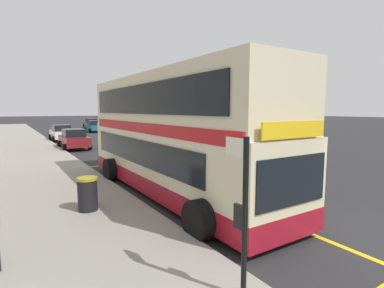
{
  "coord_description": "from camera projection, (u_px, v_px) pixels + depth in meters",
  "views": [
    {
      "loc": [
        -7.64,
        -3.06,
        3.14
      ],
      "look_at": [
        -1.54,
        6.54,
        1.81
      ],
      "focal_mm": 27.46,
      "sensor_mm": 36.0,
      "label": 1
    }
  ],
  "objects": [
    {
      "name": "ground_plane",
      "position": [
        85.0,
        137.0,
        33.82
      ],
      "size": [
        260.0,
        260.0,
        0.0
      ],
      "primitive_type": "plane",
      "color": "#28282B"
    },
    {
      "name": "litter_bin",
      "position": [
        88.0,
        194.0,
        8.75
      ],
      "size": [
        0.6,
        0.6,
        1.01
      ],
      "color": "black",
      "rests_on": "pavement_near"
    },
    {
      "name": "pavement_near",
      "position": [
        14.0,
        140.0,
        30.08
      ],
      "size": [
        6.0,
        76.0,
        0.14
      ],
      "primitive_type": "cube",
      "color": "gray",
      "rests_on": "ground"
    },
    {
      "name": "double_decker_bus",
      "position": [
        170.0,
        139.0,
        10.98
      ],
      "size": [
        3.2,
        11.18,
        4.4
      ],
      "color": "beige",
      "rests_on": "ground"
    },
    {
      "name": "parked_car_white_far",
      "position": [
        61.0,
        133.0,
        29.97
      ],
      "size": [
        2.09,
        4.2,
        1.62
      ],
      "rotation": [
        0.0,
        0.0,
        0.04
      ],
      "color": "silver",
      "rests_on": "ground"
    },
    {
      "name": "parked_car_teal_ahead",
      "position": [
        94.0,
        126.0,
        41.64
      ],
      "size": [
        2.09,
        4.2,
        1.62
      ],
      "rotation": [
        0.0,
        0.0,
        0.03
      ],
      "color": "#196066",
      "rests_on": "ground"
    },
    {
      "name": "parked_car_grey_kerbside",
      "position": [
        91.0,
        123.0,
        51.58
      ],
      "size": [
        2.09,
        4.2,
        1.62
      ],
      "rotation": [
        0.0,
        0.0,
        3.12
      ],
      "color": "slate",
      "rests_on": "ground"
    },
    {
      "name": "bus_bay_markings",
      "position": [
        171.0,
        195.0,
        10.9
      ],
      "size": [
        2.81,
        14.35,
        0.01
      ],
      "color": "gold",
      "rests_on": "ground"
    },
    {
      "name": "bus_stop_sign",
      "position": [
        242.0,
        201.0,
        4.61
      ],
      "size": [
        0.09,
        0.51,
        2.67
      ],
      "color": "black",
      "rests_on": "pavement_near"
    },
    {
      "name": "parked_car_maroon_distant",
      "position": [
        74.0,
        139.0,
        23.58
      ],
      "size": [
        2.09,
        4.2,
        1.62
      ],
      "rotation": [
        0.0,
        0.0,
        3.11
      ],
      "color": "maroon",
      "rests_on": "ground"
    }
  ]
}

